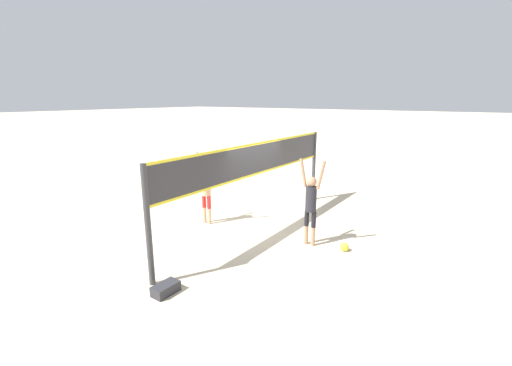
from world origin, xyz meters
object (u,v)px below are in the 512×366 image
object	(u,v)px
volleyball_net	(256,168)
volleyball	(344,247)
player_blocker	(206,187)
gear_bag	(166,289)
player_spiker	(311,201)

from	to	relation	value
volleyball_net	volleyball	distance (m)	3.16
player_blocker	gear_bag	size ratio (longest dim) A/B	4.11
volleyball_net	player_blocker	size ratio (longest dim) A/B	3.44
volleyball_net	player_spiker	world-z (taller)	volleyball_net
volleyball_net	player_spiker	size ratio (longest dim) A/B	3.34
player_spiker	gear_bag	distance (m)	4.08
volleyball	gear_bag	world-z (taller)	volleyball
gear_bag	player_blocker	bearing A→B (deg)	31.11
player_spiker	volleyball_net	bearing A→B (deg)	-2.64
volleyball_net	volleyball	world-z (taller)	volleyball_net
player_spiker	gear_bag	bearing A→B (deg)	71.21
volleyball_net	gear_bag	size ratio (longest dim) A/B	14.15
player_spiker	volleyball	bearing A→B (deg)	-169.96
player_spiker	player_blocker	bearing A→B (deg)	6.57
gear_bag	volleyball_net	bearing A→B (deg)	7.54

